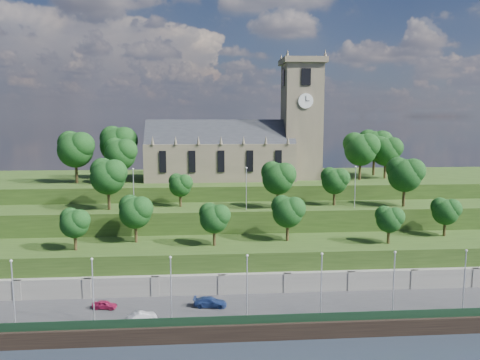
{
  "coord_description": "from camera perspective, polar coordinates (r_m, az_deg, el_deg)",
  "views": [
    {
      "loc": [
        -7.48,
        -56.69,
        28.69
      ],
      "look_at": [
        -0.83,
        30.0,
        16.89
      ],
      "focal_mm": 35.0,
      "sensor_mm": 36.0,
      "label": 1
    }
  ],
  "objects": [
    {
      "name": "promenade",
      "position": [
        68.94,
        2.3,
        -15.96
      ],
      "size": [
        160.0,
        12.0,
        2.0
      ],
      "primitive_type": "cube",
      "color": "#2D2D30",
      "rests_on": "ground"
    },
    {
      "name": "trees_upper",
      "position": [
        85.92,
        3.14,
        0.47
      ],
      "size": [
        61.34,
        8.17,
        9.35
      ],
      "color": "#302513",
      "rests_on": "embankment_upper"
    },
    {
      "name": "trees_hilltop",
      "position": [
        101.91,
        -0.9,
        4.08
      ],
      "size": [
        74.24,
        16.76,
        11.69
      ],
      "color": "#302513",
      "rests_on": "hilltop"
    },
    {
      "name": "embankment_upper",
      "position": [
        88.96,
        0.59,
        -7.05
      ],
      "size": [
        160.0,
        10.0,
        12.0
      ],
      "primitive_type": "cube",
      "color": "#243C14",
      "rests_on": "ground"
    },
    {
      "name": "car_left",
      "position": [
        70.33,
        -16.18,
        -14.38
      ],
      "size": [
        3.6,
        1.97,
        1.16
      ],
      "primitive_type": "imported",
      "rotation": [
        0.0,
        0.0,
        1.39
      ],
      "color": "maroon",
      "rests_on": "promenade"
    },
    {
      "name": "ground",
      "position": [
        63.98,
        2.96,
        -18.93
      ],
      "size": [
        320.0,
        320.0,
        0.0
      ],
      "primitive_type": "plane",
      "color": "black",
      "rests_on": "ground"
    },
    {
      "name": "car_middle",
      "position": [
        65.32,
        -11.85,
        -15.97
      ],
      "size": [
        3.97,
        2.58,
        1.24
      ],
      "primitive_type": "imported",
      "rotation": [
        0.0,
        0.0,
        1.94
      ],
      "color": "#ABAAAF",
      "rests_on": "promenade"
    },
    {
      "name": "lamp_posts_upper",
      "position": [
        83.92,
        0.77,
        -0.63
      ],
      "size": [
        40.36,
        0.36,
        7.77
      ],
      "color": "#B2B2B7",
      "rests_on": "embankment_upper"
    },
    {
      "name": "lamp_posts_promenade",
      "position": [
        63.27,
        0.87,
        -12.3
      ],
      "size": [
        60.36,
        0.36,
        8.79
      ],
      "color": "#B2B2B7",
      "rests_on": "promenade"
    },
    {
      "name": "car_right",
      "position": [
        68.44,
        -3.66,
        -14.62
      ],
      "size": [
        4.94,
        2.59,
        1.37
      ],
      "primitive_type": "imported",
      "rotation": [
        0.0,
        0.0,
        1.42
      ],
      "color": "navy",
      "rests_on": "promenade"
    },
    {
      "name": "embankment_lower",
      "position": [
        79.02,
        1.29,
        -10.48
      ],
      "size": [
        160.0,
        12.0,
        8.0
      ],
      "primitive_type": "cube",
      "color": "#243C14",
      "rests_on": "ground"
    },
    {
      "name": "trees_lower",
      "position": [
        76.98,
        1.06,
        -4.13
      ],
      "size": [
        66.86,
        8.88,
        7.9
      ],
      "color": "#302513",
      "rests_on": "embankment_lower"
    },
    {
      "name": "hilltop",
      "position": [
        109.03,
        -0.37,
        -3.48
      ],
      "size": [
        160.0,
        32.0,
        15.0
      ],
      "primitive_type": "cube",
      "color": "#243C14",
      "rests_on": "ground"
    },
    {
      "name": "church",
      "position": [
        103.19,
        0.22,
        4.3
      ],
      "size": [
        38.6,
        12.35,
        27.6
      ],
      "color": "brown",
      "rests_on": "hilltop"
    },
    {
      "name": "retaining_wall",
      "position": [
        73.87,
        1.76,
        -13.04
      ],
      "size": [
        160.0,
        2.1,
        5.0
      ],
      "color": "slate",
      "rests_on": "ground"
    },
    {
      "name": "quay_wall",
      "position": [
        63.45,
        2.97,
        -18.06
      ],
      "size": [
        160.0,
        0.5,
        2.2
      ],
      "primitive_type": "cube",
      "color": "black",
      "rests_on": "ground"
    },
    {
      "name": "fence",
      "position": [
        63.39,
        2.9,
        -16.58
      ],
      "size": [
        160.0,
        0.1,
        1.2
      ],
      "primitive_type": "cube",
      "color": "#16311D",
      "rests_on": "promenade"
    }
  ]
}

